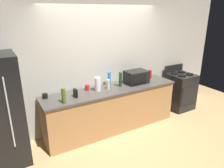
# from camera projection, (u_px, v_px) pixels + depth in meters

# --- Properties ---
(ground_plane) EXTENTS (8.00, 8.00, 0.00)m
(ground_plane) POSITION_uv_depth(u_px,v_px,m) (122.00, 137.00, 4.20)
(ground_plane) COLOR tan
(back_wall) EXTENTS (6.40, 0.10, 2.70)m
(back_wall) POSITION_uv_depth(u_px,v_px,m) (102.00, 63.00, 4.41)
(back_wall) COLOR beige
(back_wall) RESTS_ON ground_plane
(counter_run) EXTENTS (2.84, 0.64, 0.90)m
(counter_run) POSITION_uv_depth(u_px,v_px,m) (112.00, 109.00, 4.38)
(counter_run) COLOR #B27F4C
(counter_run) RESTS_ON ground_plane
(stove_range) EXTENTS (0.60, 0.61, 1.08)m
(stove_range) POSITION_uv_depth(u_px,v_px,m) (180.00, 91.00, 5.33)
(stove_range) COLOR black
(stove_range) RESTS_ON ground_plane
(microwave) EXTENTS (0.48, 0.35, 0.27)m
(microwave) POSITION_uv_depth(u_px,v_px,m) (136.00, 77.00, 4.53)
(microwave) COLOR black
(microwave) RESTS_ON counter_run
(paper_towel_roll) EXTENTS (0.12, 0.12, 0.27)m
(paper_towel_roll) POSITION_uv_depth(u_px,v_px,m) (98.00, 84.00, 4.08)
(paper_towel_roll) COLOR white
(paper_towel_roll) RESTS_ON counter_run
(cordless_phone) EXTENTS (0.05, 0.11, 0.15)m
(cordless_phone) POSITION_uv_depth(u_px,v_px,m) (75.00, 93.00, 3.80)
(cordless_phone) COLOR black
(cordless_phone) RESTS_ON counter_run
(bottle_hot_sauce) EXTENTS (0.08, 0.08, 0.19)m
(bottle_hot_sauce) POSITION_uv_depth(u_px,v_px,m) (150.00, 74.00, 4.86)
(bottle_hot_sauce) COLOR red
(bottle_hot_sauce) RESTS_ON counter_run
(bottle_hand_soap) EXTENTS (0.06, 0.06, 0.19)m
(bottle_hand_soap) POSITION_uv_depth(u_px,v_px,m) (108.00, 84.00, 4.19)
(bottle_hand_soap) COLOR beige
(bottle_hand_soap) RESTS_ON counter_run
(bottle_spray_cleaner) EXTENTS (0.06, 0.06, 0.29)m
(bottle_spray_cleaner) POSITION_uv_depth(u_px,v_px,m) (109.00, 79.00, 4.38)
(bottle_spray_cleaner) COLOR #338CE5
(bottle_spray_cleaner) RESTS_ON counter_run
(bottle_olive_oil) EXTENTS (0.07, 0.07, 0.27)m
(bottle_olive_oil) POSITION_uv_depth(u_px,v_px,m) (64.00, 96.00, 3.53)
(bottle_olive_oil) COLOR #4C6B19
(bottle_olive_oil) RESTS_ON counter_run
(bottle_wine) EXTENTS (0.06, 0.06, 0.30)m
(bottle_wine) POSITION_uv_depth(u_px,v_px,m) (120.00, 79.00, 4.31)
(bottle_wine) COLOR #1E3F19
(bottle_wine) RESTS_ON counter_run
(mug_black) EXTENTS (0.10, 0.10, 0.09)m
(mug_black) POSITION_uv_depth(u_px,v_px,m) (45.00, 96.00, 3.76)
(mug_black) COLOR black
(mug_black) RESTS_ON counter_run
(mug_red) EXTENTS (0.09, 0.09, 0.11)m
(mug_red) POSITION_uv_depth(u_px,v_px,m) (87.00, 87.00, 4.14)
(mug_red) COLOR red
(mug_red) RESTS_ON counter_run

